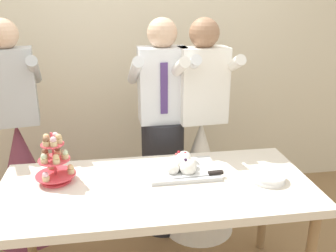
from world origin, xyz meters
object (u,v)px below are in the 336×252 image
(cupcake_stand, at_px, (54,161))
(person_groom, at_px, (163,142))
(person_guest, at_px, (22,165))
(person_bride, at_px, (200,162))
(dessert_table, at_px, (157,196))
(plate_stack, at_px, (267,177))
(main_cake_tray, at_px, (183,166))

(cupcake_stand, relative_size, person_groom, 0.18)
(person_guest, bearing_deg, cupcake_stand, -61.79)
(person_guest, bearing_deg, person_bride, -6.34)
(cupcake_stand, bearing_deg, person_guest, 118.21)
(person_guest, bearing_deg, dessert_table, -40.42)
(dessert_table, height_order, person_bride, person_bride)
(person_groom, xyz_separation_m, person_guest, (-1.06, 0.10, -0.16))
(dessert_table, bearing_deg, person_bride, 57.19)
(plate_stack, xyz_separation_m, person_guest, (-1.58, 0.84, -0.21))
(plate_stack, bearing_deg, person_bride, 108.60)
(person_bride, height_order, person_guest, same)
(person_bride, bearing_deg, person_guest, 173.66)
(main_cake_tray, height_order, plate_stack, main_cake_tray)
(plate_stack, bearing_deg, dessert_table, 175.75)
(cupcake_stand, relative_size, person_guest, 0.18)
(cupcake_stand, height_order, person_guest, person_guest)
(plate_stack, bearing_deg, main_cake_tray, 158.77)
(main_cake_tray, bearing_deg, dessert_table, -143.09)
(dessert_table, distance_m, person_bride, 0.78)
(person_bride, bearing_deg, person_groom, 170.38)
(main_cake_tray, distance_m, plate_stack, 0.50)
(cupcake_stand, xyz_separation_m, person_guest, (-0.36, 0.67, -0.33))
(dessert_table, relative_size, main_cake_tray, 4.13)
(main_cake_tray, distance_m, person_groom, 0.56)
(person_groom, bearing_deg, main_cake_tray, -85.17)
(main_cake_tray, xyz_separation_m, person_guest, (-1.11, 0.66, -0.23))
(person_groom, distance_m, person_bride, 0.33)
(plate_stack, distance_m, person_groom, 0.90)
(cupcake_stand, distance_m, main_cake_tray, 0.76)
(person_groom, distance_m, person_guest, 1.08)
(person_groom, bearing_deg, person_bride, -9.62)
(person_groom, bearing_deg, plate_stack, -55.09)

